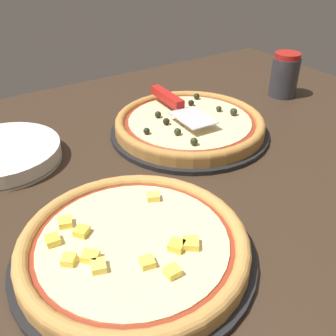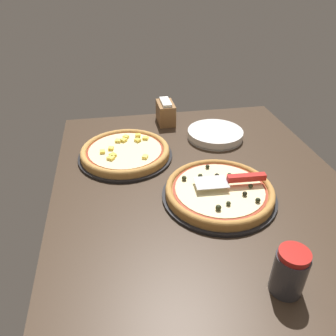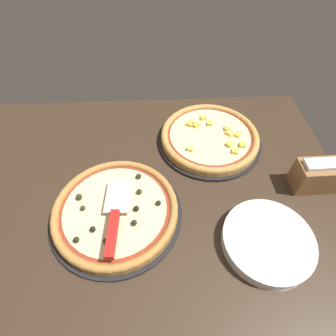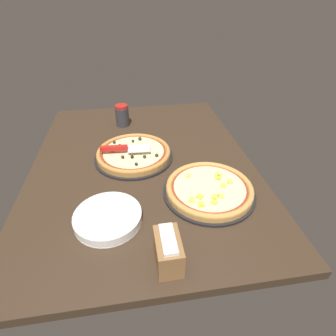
{
  "view_description": "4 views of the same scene",
  "coord_description": "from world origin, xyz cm",
  "px_view_note": "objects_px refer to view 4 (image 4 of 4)",
  "views": [
    {
      "loc": [
        46.17,
        62.12,
        42.37
      ],
      "look_at": [
        11.95,
        10.26,
        3.0
      ],
      "focal_mm": 42.0,
      "sensor_mm": 36.0,
      "label": 1
    },
    {
      "loc": [
        -82.17,
        26.98,
        65.14
      ],
      "look_at": [
        11.95,
        10.26,
        3.0
      ],
      "focal_mm": 35.0,
      "sensor_mm": 36.0,
      "label": 2
    },
    {
      "loc": [
        9.34,
        -41.27,
        65.24
      ],
      "look_at": [
        11.95,
        10.26,
        3.0
      ],
      "focal_mm": 28.0,
      "sensor_mm": 36.0,
      "label": 3
    },
    {
      "loc": [
        102.08,
        -3.58,
        67.38
      ],
      "look_at": [
        11.95,
        10.26,
        3.0
      ],
      "focal_mm": 28.0,
      "sensor_mm": 36.0,
      "label": 4
    }
  ],
  "objects_px": {
    "pizza_front": "(134,153)",
    "plate_stack": "(108,218)",
    "pizza_back": "(209,188)",
    "parmesan_shaker": "(122,116)",
    "serving_spatula": "(120,148)",
    "napkin_holder": "(168,251)"
  },
  "relations": [
    {
      "from": "pizza_front",
      "to": "plate_stack",
      "type": "distance_m",
      "value": 0.41
    },
    {
      "from": "pizza_back",
      "to": "plate_stack",
      "type": "bearing_deg",
      "value": -76.71
    },
    {
      "from": "pizza_back",
      "to": "serving_spatula",
      "type": "distance_m",
      "value": 0.45
    },
    {
      "from": "pizza_back",
      "to": "parmesan_shaker",
      "type": "bearing_deg",
      "value": -153.9
    },
    {
      "from": "parmesan_shaker",
      "to": "plate_stack",
      "type": "bearing_deg",
      "value": -4.58
    },
    {
      "from": "pizza_back",
      "to": "serving_spatula",
      "type": "relative_size",
      "value": 1.48
    },
    {
      "from": "pizza_front",
      "to": "serving_spatula",
      "type": "bearing_deg",
      "value": -84.22
    },
    {
      "from": "pizza_back",
      "to": "napkin_holder",
      "type": "height_order",
      "value": "napkin_holder"
    },
    {
      "from": "pizza_front",
      "to": "serving_spatula",
      "type": "xyz_separation_m",
      "value": [
        0.01,
        -0.06,
        0.03
      ]
    },
    {
      "from": "plate_stack",
      "to": "serving_spatula",
      "type": "bearing_deg",
      "value": 173.17
    },
    {
      "from": "plate_stack",
      "to": "napkin_holder",
      "type": "height_order",
      "value": "napkin_holder"
    },
    {
      "from": "pizza_front",
      "to": "pizza_back",
      "type": "distance_m",
      "value": 0.41
    },
    {
      "from": "serving_spatula",
      "to": "parmesan_shaker",
      "type": "relative_size",
      "value": 1.9
    },
    {
      "from": "pizza_front",
      "to": "napkin_holder",
      "type": "height_order",
      "value": "napkin_holder"
    },
    {
      "from": "serving_spatula",
      "to": "parmesan_shaker",
      "type": "distance_m",
      "value": 0.37
    },
    {
      "from": "serving_spatula",
      "to": "napkin_holder",
      "type": "bearing_deg",
      "value": 12.98
    },
    {
      "from": "pizza_front",
      "to": "pizza_back",
      "type": "xyz_separation_m",
      "value": [
        0.3,
        0.28,
        -0.0
      ]
    },
    {
      "from": "pizza_back",
      "to": "napkin_holder",
      "type": "relative_size",
      "value": 2.68
    },
    {
      "from": "pizza_front",
      "to": "serving_spatula",
      "type": "distance_m",
      "value": 0.07
    },
    {
      "from": "serving_spatula",
      "to": "parmesan_shaker",
      "type": "bearing_deg",
      "value": 177.82
    },
    {
      "from": "pizza_back",
      "to": "serving_spatula",
      "type": "height_order",
      "value": "serving_spatula"
    },
    {
      "from": "plate_stack",
      "to": "parmesan_shaker",
      "type": "bearing_deg",
      "value": 175.42
    }
  ]
}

